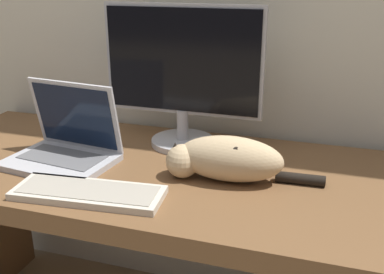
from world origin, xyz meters
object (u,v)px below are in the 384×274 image
at_px(monitor, 182,74).
at_px(external_keyboard, 88,193).
at_px(laptop, 65,147).
at_px(cat, 225,158).

distance_m(monitor, external_keyboard, 0.53).
bearing_deg(monitor, external_keyboard, -105.18).
height_order(laptop, external_keyboard, laptop).
bearing_deg(cat, monitor, 129.05).
bearing_deg(external_keyboard, cat, 28.07).
bearing_deg(laptop, external_keyboard, -38.32).
xyz_separation_m(monitor, cat, (0.21, -0.23, -0.18)).
xyz_separation_m(laptop, external_keyboard, (0.19, -0.19, -0.04)).
relative_size(laptop, cat, 0.76).
height_order(monitor, cat, monitor).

